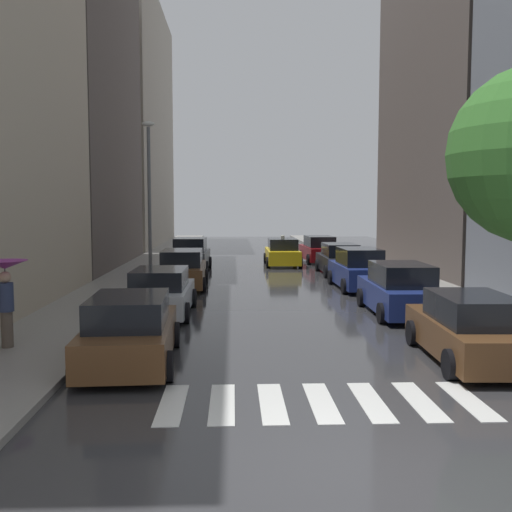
{
  "coord_description": "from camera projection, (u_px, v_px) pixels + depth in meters",
  "views": [
    {
      "loc": [
        -1.59,
        -7.26,
        3.56
      ],
      "look_at": [
        -0.4,
        23.18,
        0.93
      ],
      "focal_mm": 41.01,
      "sensor_mm": 36.0,
      "label": 1
    }
  ],
  "objects": [
    {
      "name": "pedestrian_near_tree",
      "position": [
        5.0,
        284.0,
        13.98
      ],
      "size": [
        1.06,
        1.06,
        2.11
      ],
      "rotation": [
        0.0,
        0.0,
        4.91
      ],
      "color": "brown",
      "rests_on": "sidewalk_left"
    },
    {
      "name": "building_left_mid",
      "position": [
        68.0,
        113.0,
        33.27
      ],
      "size": [
        6.0,
        14.84,
        17.6
      ],
      "primitive_type": "cube",
      "color": "#564C47",
      "rests_on": "ground"
    },
    {
      "name": "parked_car_right_second",
      "position": [
        400.0,
        291.0,
        19.08
      ],
      "size": [
        2.12,
        4.66,
        1.7
      ],
      "rotation": [
        0.0,
        0.0,
        1.56
      ],
      "color": "navy",
      "rests_on": "ground"
    },
    {
      "name": "parked_car_left_nearest",
      "position": [
        130.0,
        332.0,
        13.08
      ],
      "size": [
        2.22,
        4.52,
        1.58
      ],
      "rotation": [
        0.0,
        0.0,
        1.62
      ],
      "color": "brown",
      "rests_on": "ground"
    },
    {
      "name": "parked_car_left_third",
      "position": [
        183.0,
        270.0,
        25.36
      ],
      "size": [
        2.16,
        4.74,
        1.66
      ],
      "rotation": [
        0.0,
        0.0,
        1.59
      ],
      "color": "brown",
      "rests_on": "ground"
    },
    {
      "name": "crosswalk_stripes",
      "position": [
        322.0,
        402.0,
        10.59
      ],
      "size": [
        5.85,
        2.2,
        0.01
      ],
      "color": "silver",
      "rests_on": "ground"
    },
    {
      "name": "ground_plane",
      "position": [
        263.0,
        272.0,
        31.49
      ],
      "size": [
        28.0,
        72.0,
        0.04
      ],
      "primitive_type": "cube",
      "color": "#323235"
    },
    {
      "name": "parked_car_right_fifth",
      "position": [
        319.0,
        250.0,
        36.87
      ],
      "size": [
        2.18,
        4.86,
        1.66
      ],
      "rotation": [
        0.0,
        0.0,
        1.61
      ],
      "color": "maroon",
      "rests_on": "ground"
    },
    {
      "name": "parked_car_right_third",
      "position": [
        358.0,
        270.0,
        24.97
      ],
      "size": [
        2.06,
        4.51,
        1.76
      ],
      "rotation": [
        0.0,
        0.0,
        1.59
      ],
      "color": "navy",
      "rests_on": "ground"
    },
    {
      "name": "parked_car_right_nearest",
      "position": [
        470.0,
        330.0,
        13.33
      ],
      "size": [
        2.17,
        4.58,
        1.56
      ],
      "rotation": [
        0.0,
        0.0,
        1.53
      ],
      "color": "brown",
      "rests_on": "ground"
    },
    {
      "name": "sidewalk_left",
      "position": [
        142.0,
        271.0,
        31.23
      ],
      "size": [
        3.0,
        72.0,
        0.15
      ],
      "primitive_type": "cube",
      "color": "gray",
      "rests_on": "ground"
    },
    {
      "name": "lamp_post_left",
      "position": [
        149.0,
        189.0,
        27.58
      ],
      "size": [
        0.6,
        0.28,
        7.35
      ],
      "color": "#595B60",
      "rests_on": "sidewalk_left"
    },
    {
      "name": "parked_car_left_fourth",
      "position": [
        191.0,
        255.0,
        32.04
      ],
      "size": [
        2.18,
        4.13,
        1.81
      ],
      "rotation": [
        0.0,
        0.0,
        1.54
      ],
      "color": "#474C51",
      "rests_on": "ground"
    },
    {
      "name": "taxi_midroad",
      "position": [
        282.0,
        253.0,
        34.67
      ],
      "size": [
        2.08,
        4.32,
        1.81
      ],
      "rotation": [
        0.0,
        0.0,
        1.57
      ],
      "color": "yellow",
      "rests_on": "ground"
    },
    {
      "name": "building_right_mid",
      "position": [
        470.0,
        36.0,
        30.94
      ],
      "size": [
        6.0,
        14.64,
        25.04
      ],
      "primitive_type": "cube",
      "color": "#564C47",
      "rests_on": "ground"
    },
    {
      "name": "building_left_far",
      "position": [
        127.0,
        125.0,
        52.08
      ],
      "size": [
        6.0,
        20.92,
        21.43
      ],
      "primitive_type": "cube",
      "color": "#9E9384",
      "rests_on": "ground"
    },
    {
      "name": "sidewalk_right",
      "position": [
        382.0,
        270.0,
        31.74
      ],
      "size": [
        3.0,
        72.0,
        0.15
      ],
      "primitive_type": "cube",
      "color": "gray",
      "rests_on": "ground"
    },
    {
      "name": "parked_car_right_fourth",
      "position": [
        339.0,
        260.0,
        30.24
      ],
      "size": [
        2.01,
        4.61,
        1.62
      ],
      "rotation": [
        0.0,
        0.0,
        1.57
      ],
      "color": "black",
      "rests_on": "ground"
    },
    {
      "name": "parked_car_left_second",
      "position": [
        161.0,
        293.0,
        18.99
      ],
      "size": [
        2.11,
        4.38,
        1.53
      ],
      "rotation": [
        0.0,
        0.0,
        1.56
      ],
      "color": "#B2B7BF",
      "rests_on": "ground"
    }
  ]
}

